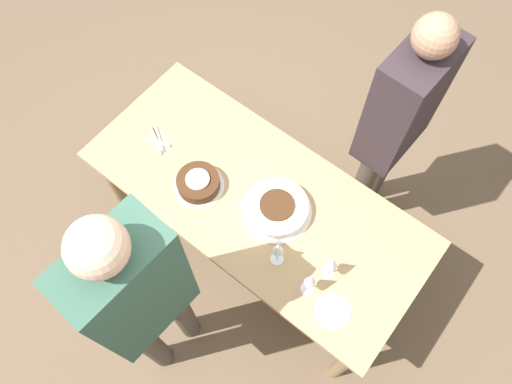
{
  "coord_description": "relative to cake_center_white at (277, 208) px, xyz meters",
  "views": [
    {
      "loc": [
        0.67,
        -0.84,
        3.03
      ],
      "look_at": [
        0.0,
        0.0,
        0.8
      ],
      "focal_mm": 35.0,
      "sensor_mm": 36.0,
      "label": 1
    }
  ],
  "objects": [
    {
      "name": "ground_plane",
      "position": [
        -0.13,
        -0.0,
        -0.79
      ],
      "size": [
        12.0,
        12.0,
        0.0
      ],
      "primitive_type": "plane",
      "color": "brown"
    },
    {
      "name": "dining_table",
      "position": [
        -0.13,
        -0.0,
        -0.14
      ],
      "size": [
        1.79,
        0.79,
        0.75
      ],
      "color": "tan",
      "rests_on": "ground_plane"
    },
    {
      "name": "cake_center_white",
      "position": [
        0.0,
        0.0,
        0.0
      ],
      "size": [
        0.35,
        0.35,
        0.08
      ],
      "color": "white",
      "rests_on": "dining_table"
    },
    {
      "name": "cake_front_chocolate",
      "position": [
        -0.39,
        -0.14,
        0.0
      ],
      "size": [
        0.26,
        0.26,
        0.08
      ],
      "color": "white",
      "rests_on": "dining_table"
    },
    {
      "name": "wine_glass_near",
      "position": [
        0.15,
        -0.2,
        0.11
      ],
      "size": [
        0.06,
        0.06,
        0.21
      ],
      "color": "silver",
      "rests_on": "dining_table"
    },
    {
      "name": "wine_glass_far",
      "position": [
        0.38,
        -0.11,
        0.12
      ],
      "size": [
        0.06,
        0.06,
        0.21
      ],
      "color": "silver",
      "rests_on": "dining_table"
    },
    {
      "name": "wine_glass_extra",
      "position": [
        0.35,
        -0.23,
        0.12
      ],
      "size": [
        0.07,
        0.07,
        0.22
      ],
      "color": "silver",
      "rests_on": "dining_table"
    },
    {
      "name": "dessert_plate_right",
      "position": [
        0.5,
        -0.24,
        -0.03
      ],
      "size": [
        0.17,
        0.17,
        0.01
      ],
      "color": "white",
      "rests_on": "dining_table"
    },
    {
      "name": "fork_pile",
      "position": [
        -0.74,
        -0.07,
        -0.03
      ],
      "size": [
        0.21,
        0.12,
        0.02
      ],
      "color": "silver",
      "rests_on": "dining_table"
    },
    {
      "name": "person_cutting",
      "position": [
        -0.12,
        -0.75,
        0.28
      ],
      "size": [
        0.24,
        0.41,
        1.76
      ],
      "rotation": [
        0.0,
        0.0,
        1.51
      ],
      "color": "#4C4238",
      "rests_on": "ground_plane"
    },
    {
      "name": "person_watching",
      "position": [
        0.23,
        0.66,
        0.21
      ],
      "size": [
        0.24,
        0.41,
        1.65
      ],
      "rotation": [
        0.0,
        0.0,
        -1.61
      ],
      "color": "#4C4238",
      "rests_on": "ground_plane"
    }
  ]
}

